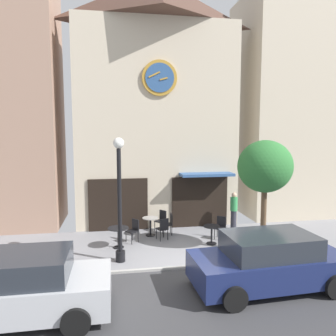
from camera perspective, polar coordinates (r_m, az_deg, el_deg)
ground_plane at (r=10.08m, az=7.04°, el=-19.35°), size 24.26×11.12×0.13m
clock_building at (r=15.74m, az=-2.18°, el=11.98°), size 7.39×3.95×11.39m
neighbor_building_right at (r=18.95m, az=20.62°, el=9.87°), size 5.47×4.33×11.26m
street_lamp at (r=10.88m, az=-8.51°, el=-5.52°), size 0.36×0.36×4.16m
street_tree at (r=11.93m, az=16.66°, el=0.14°), size 1.95×1.76×4.06m
cafe_table_center_left at (r=12.55m, az=-8.70°, el=-11.18°), size 0.79×0.79×0.77m
cafe_table_center at (r=13.83m, az=-3.10°, el=-9.64°), size 0.67×0.67×0.77m
cafe_table_center_right at (r=12.95m, az=7.66°, el=-11.02°), size 0.64×0.64×0.72m
cafe_chair_near_tree at (r=13.12m, az=-6.05°, el=-10.56°), size 0.56×0.56×0.90m
cafe_chair_facing_street at (r=14.46m, az=-1.16°, el=-8.92°), size 0.56×0.56×0.90m
cafe_chair_facing_wall at (r=13.25m, az=-0.88°, el=-10.35°), size 0.52×0.52×0.90m
cafe_chair_mid_row at (r=13.64m, az=9.22°, el=-9.95°), size 0.56×0.56×0.90m
cafe_chair_outer at (r=13.93m, az=0.19°, el=-9.52°), size 0.40×0.40×0.90m
pedestrian_green at (r=14.87m, az=11.46°, el=-7.29°), size 0.32×0.32×1.67m
parked_car_silver at (r=8.74m, az=-25.07°, el=-18.47°), size 4.31×2.03×1.55m
parked_car_navy at (r=9.79m, az=17.28°, el=-15.40°), size 4.39×2.21×1.55m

